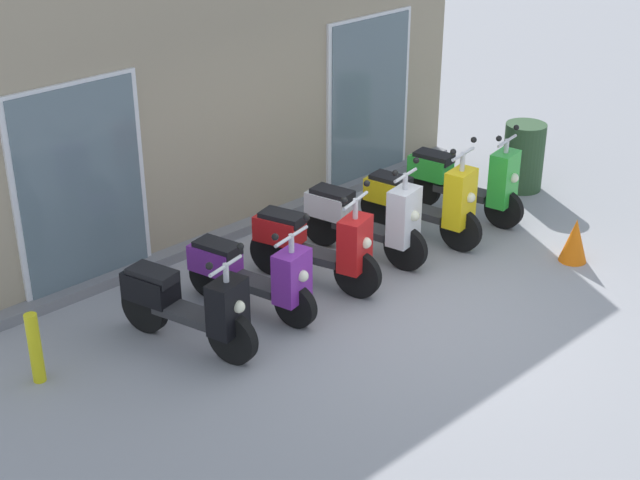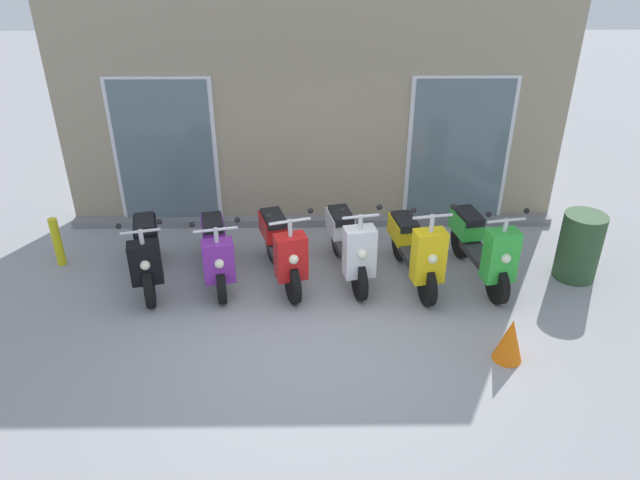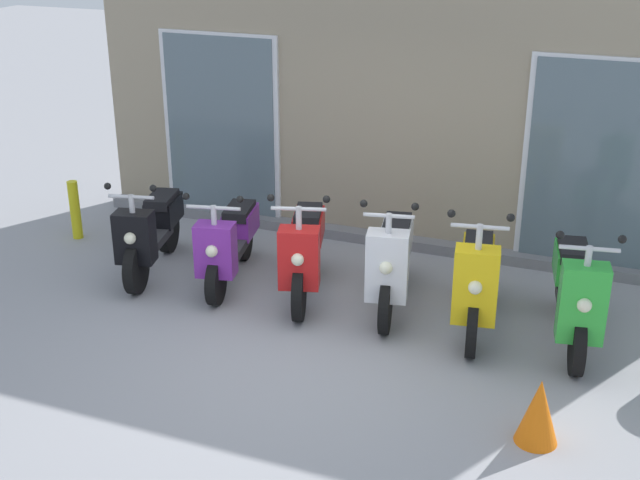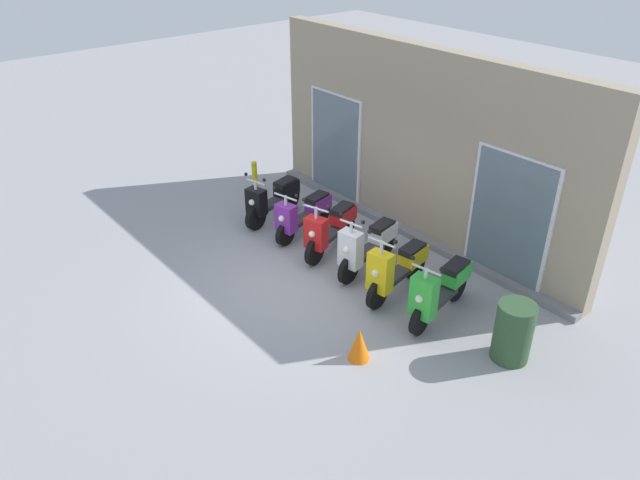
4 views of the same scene
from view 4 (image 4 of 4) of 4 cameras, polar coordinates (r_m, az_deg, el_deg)
name	(u,v)px [view 4 (image 4 of 4)]	position (r m, az deg, el deg)	size (l,w,h in m)	color
ground_plane	(297,282)	(10.46, -2.17, -3.94)	(40.00, 40.00, 0.00)	#939399
storefront_facade	(419,148)	(11.47, 9.36, 8.56)	(7.43, 0.50, 3.58)	gray
scooter_black	(273,199)	(12.28, -4.48, 3.92)	(0.70, 1.59, 1.15)	black
scooter_purple	(303,214)	(11.71, -1.58, 2.51)	(0.71, 1.57, 1.13)	black
scooter_red	(330,228)	(11.06, 0.97, 1.11)	(0.77, 1.55, 1.24)	black
scooter_white	(367,245)	(10.55, 4.46, -0.48)	(0.65, 1.64, 1.27)	black
scooter_yellow	(396,268)	(9.97, 7.24, -2.63)	(0.63, 1.63, 1.33)	black
scooter_green	(439,290)	(9.53, 11.22, -4.66)	(0.65, 1.63, 1.26)	black
curb_bollard	(255,177)	(13.59, -6.19, 5.97)	(0.12, 0.12, 0.70)	yellow
traffic_cone	(359,344)	(8.73, 3.73, -9.77)	(0.32, 0.32, 0.52)	orange
trash_bin	(513,332)	(9.02, 17.80, -8.27)	(0.54, 0.54, 0.92)	#2D4C2D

